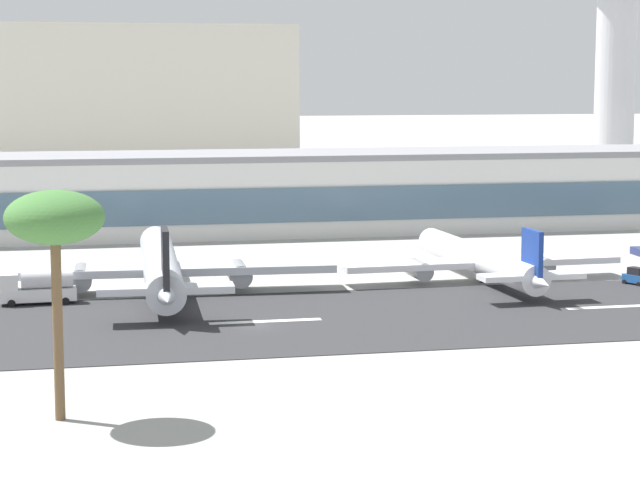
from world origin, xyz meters
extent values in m
plane|color=#9E9E99|center=(0.00, 0.00, 0.00)|extent=(1400.00, 1400.00, 0.00)
cube|color=#2D2D30|center=(0.00, 1.93, 0.04)|extent=(800.00, 33.39, 0.08)
cube|color=white|center=(1.40, 1.93, 0.09)|extent=(12.00, 1.20, 0.01)
cube|color=white|center=(41.42, 1.93, 0.09)|extent=(12.00, 1.20, 0.01)
cube|color=silver|center=(13.17, 77.21, 6.15)|extent=(218.97, 21.53, 12.31)
cube|color=#476075|center=(13.17, 66.29, 5.54)|extent=(212.40, 0.30, 5.54)
cube|color=gray|center=(13.17, 77.21, 12.81)|extent=(221.16, 21.74, 1.00)
cylinder|color=silver|center=(89.71, 105.15, 22.07)|extent=(8.00, 8.00, 44.13)
cube|color=beige|center=(-9.82, 190.34, 19.49)|extent=(98.24, 24.76, 38.99)
cylinder|color=silver|center=(-7.99, 22.63, 3.29)|extent=(6.29, 42.67, 4.25)
sphere|color=silver|center=(-6.97, 43.86, 3.29)|extent=(4.04, 4.04, 4.04)
cone|color=silver|center=(-9.01, 1.40, 3.29)|extent=(4.19, 7.83, 3.83)
cube|color=silver|center=(-8.03, 21.78, 2.87)|extent=(42.09, 8.38, 0.94)
cylinder|color=gray|center=(1.37, 21.33, 2.13)|extent=(3.05, 6.08, 2.76)
cylinder|color=gray|center=(-17.43, 22.24, 2.13)|extent=(3.05, 6.08, 2.76)
cube|color=silver|center=(-8.93, 3.10, 3.72)|extent=(14.37, 4.19, 0.75)
cube|color=black|center=(-8.93, 3.10, 6.70)|extent=(0.96, 5.77, 6.80)
cylinder|color=black|center=(-8.09, 20.51, 0.58)|extent=(0.77, 0.77, 1.17)
cylinder|color=white|center=(32.28, 22.79, 2.77)|extent=(5.06, 35.91, 3.58)
sphere|color=white|center=(31.54, 40.67, 2.77)|extent=(3.40, 3.40, 3.40)
cone|color=white|center=(33.02, 4.91, 2.77)|extent=(3.49, 6.57, 3.22)
cube|color=white|center=(32.31, 22.07, 2.42)|extent=(36.62, 6.88, 0.79)
cylinder|color=gray|center=(40.50, 22.41, 1.79)|extent=(2.53, 5.10, 2.33)
cylinder|color=gray|center=(24.12, 21.73, 1.79)|extent=(2.53, 5.10, 2.33)
cube|color=white|center=(32.96, 6.34, 3.13)|extent=(12.50, 3.46, 0.63)
cube|color=navy|center=(32.96, 6.34, 5.64)|extent=(0.77, 4.85, 5.73)
cylinder|color=black|center=(32.35, 21.00, 0.49)|extent=(0.64, 0.64, 0.98)
cube|color=#23569E|center=(50.42, 15.30, 0.80)|extent=(2.77, 3.57, 1.00)
cube|color=black|center=(50.42, 15.30, 1.75)|extent=(1.96, 2.28, 0.90)
cylinder|color=black|center=(50.15, 13.95, 0.30)|extent=(0.50, 0.66, 0.60)
cylinder|color=black|center=(49.23, 15.99, 0.30)|extent=(0.50, 0.66, 0.60)
cylinder|color=black|center=(50.69, 16.65, 0.30)|extent=(0.50, 0.66, 0.60)
cube|color=white|center=(-22.27, 17.21, 1.15)|extent=(8.59, 2.93, 1.40)
cylinder|color=silver|center=(-21.25, 17.25, 2.90)|extent=(5.86, 2.32, 2.10)
cube|color=white|center=(-25.49, 17.09, 2.75)|extent=(2.13, 2.47, 1.80)
cylinder|color=black|center=(-25.29, 18.40, 0.45)|extent=(0.91, 0.31, 0.90)
cylinder|color=black|center=(-25.19, 15.80, 0.45)|extent=(0.91, 0.31, 0.90)
cylinder|color=black|center=(-19.34, 18.63, 0.45)|extent=(0.91, 0.31, 0.90)
cylinder|color=black|center=(-19.24, 16.03, 0.45)|extent=(0.91, 0.31, 0.90)
cylinder|color=brown|center=(-19.74, -31.29, 7.69)|extent=(0.77, 0.77, 15.38)
ellipsoid|color=#427538|center=(-19.74, -31.29, 15.38)|extent=(7.39, 7.39, 4.06)
camera|label=1|loc=(-18.88, -121.97, 25.52)|focal=67.91mm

